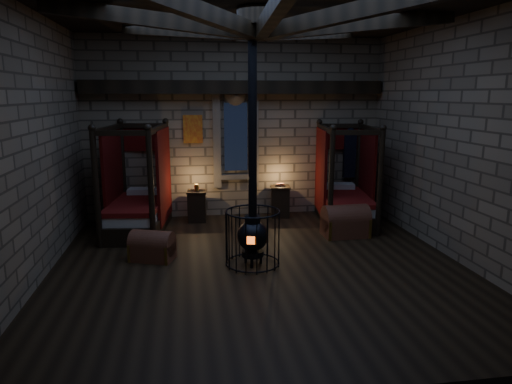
{
  "coord_description": "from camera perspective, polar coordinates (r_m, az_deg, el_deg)",
  "views": [
    {
      "loc": [
        -1.2,
        -7.3,
        2.9
      ],
      "look_at": [
        0.04,
        0.6,
        1.18
      ],
      "focal_mm": 32.0,
      "sensor_mm": 36.0,
      "label": 1
    }
  ],
  "objects": [
    {
      "name": "room",
      "position": [
        7.54,
        0.31,
        18.59
      ],
      "size": [
        7.02,
        7.02,
        4.29
      ],
      "color": "black",
      "rests_on": "ground"
    },
    {
      "name": "bed_left",
      "position": [
        10.12,
        -14.52,
        -1.63
      ],
      "size": [
        1.38,
        2.27,
        2.25
      ],
      "rotation": [
        0.0,
        0.0,
        -0.12
      ],
      "color": "black",
      "rests_on": "ground"
    },
    {
      "name": "bed_right",
      "position": [
        10.67,
        10.99,
        -0.82
      ],
      "size": [
        1.42,
        2.24,
        2.2
      ],
      "rotation": [
        0.0,
        0.0,
        -0.15
      ],
      "color": "black",
      "rests_on": "ground"
    },
    {
      "name": "trunk_left",
      "position": [
        8.36,
        -12.84,
        -6.68
      ],
      "size": [
        0.86,
        0.7,
        0.55
      ],
      "rotation": [
        0.0,
        0.0,
        -0.35
      ],
      "color": "brown",
      "rests_on": "ground"
    },
    {
      "name": "trunk_right",
      "position": [
        9.66,
        11.12,
        -3.69
      ],
      "size": [
        0.94,
        0.61,
        0.67
      ],
      "rotation": [
        0.0,
        0.0,
        0.03
      ],
      "color": "brown",
      "rests_on": "ground"
    },
    {
      "name": "nightstand_left",
      "position": [
        10.62,
        -7.39,
        -1.71
      ],
      "size": [
        0.49,
        0.47,
        0.88
      ],
      "rotation": [
        0.0,
        0.0,
        -0.09
      ],
      "color": "black",
      "rests_on": "ground"
    },
    {
      "name": "nightstand_right",
      "position": [
        10.95,
        3.03,
        -1.15
      ],
      "size": [
        0.52,
        0.5,
        0.81
      ],
      "rotation": [
        0.0,
        0.0,
        -0.14
      ],
      "color": "black",
      "rests_on": "ground"
    },
    {
      "name": "stove",
      "position": [
        7.81,
        -0.42,
        -4.96
      ],
      "size": [
        0.94,
        0.94,
        4.05
      ],
      "rotation": [
        0.0,
        0.0,
        -0.26
      ],
      "color": "black",
      "rests_on": "ground"
    }
  ]
}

